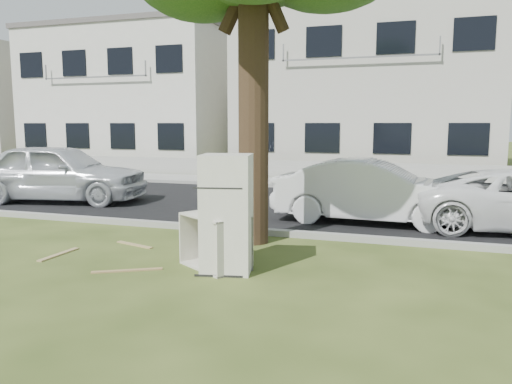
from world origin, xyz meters
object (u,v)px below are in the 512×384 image
(fridge, at_px, (227,213))
(car_center, at_px, (372,191))
(cabinet, at_px, (215,241))
(car_left, at_px, (59,172))

(fridge, relative_size, car_center, 0.41)
(car_center, bearing_deg, cabinet, 157.98)
(fridge, bearing_deg, car_left, 133.34)
(car_center, xyz_separation_m, car_left, (-8.59, 0.36, 0.12))
(car_left, bearing_deg, cabinet, -135.58)
(cabinet, xyz_separation_m, car_center, (1.93, 4.23, 0.29))
(fridge, xyz_separation_m, car_left, (-6.91, 4.73, -0.04))
(cabinet, distance_m, car_left, 8.10)
(fridge, height_order, car_center, fridge)
(car_center, bearing_deg, car_left, 90.05)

